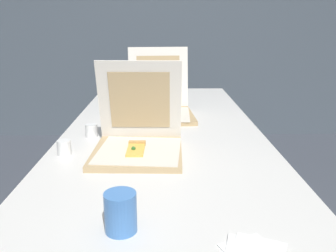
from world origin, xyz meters
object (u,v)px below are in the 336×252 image
object	(u,v)px
pizza_box_front	(139,140)
cup_white_far	(118,107)
cup_white_near_center	(92,131)
pizza_box_middle	(161,107)
table	(163,138)
cup_white_near_left	(65,148)
cup_printed_front	(122,212)
napkin_pile	(255,252)

from	to	relation	value
pizza_box_front	cup_white_far	size ratio (longest dim) A/B	6.12
cup_white_near_center	pizza_box_middle	bearing A→B (deg)	49.43
pizza_box_front	table	bearing A→B (deg)	75.40
pizza_box_middle	cup_white_far	size ratio (longest dim) A/B	7.22
cup_white_near_left	cup_printed_front	size ratio (longest dim) A/B	0.57
cup_white_far	napkin_pile	distance (m)	1.38
pizza_box_front	pizza_box_middle	size ratio (longest dim) A/B	0.85
table	cup_white_far	size ratio (longest dim) A/B	36.69
pizza_box_middle	cup_white_far	distance (m)	0.26
pizza_box_front	napkin_pile	world-z (taller)	pizza_box_front
pizza_box_front	cup_printed_front	bearing A→B (deg)	-88.83
pizza_box_front	cup_white_near_center	xyz separation A→B (m)	(-0.22, 0.21, -0.02)
table	cup_white_far	world-z (taller)	cup_white_far
napkin_pile	cup_white_far	bearing A→B (deg)	109.37
cup_white_near_center	pizza_box_front	bearing A→B (deg)	-42.94
pizza_box_middle	cup_white_near_center	bearing A→B (deg)	-135.09
pizza_box_middle	cup_white_near_left	size ratio (longest dim) A/B	7.22
cup_white_near_left	cup_white_near_center	bearing A→B (deg)	74.18
cup_printed_front	cup_white_near_center	bearing A→B (deg)	106.07
pizza_box_middle	pizza_box_front	bearing A→B (deg)	-103.03
cup_white_near_left	napkin_pile	size ratio (longest dim) A/B	0.36
table	pizza_box_front	xyz separation A→B (m)	(-0.10, -0.32, 0.10)
pizza_box_front	cup_printed_front	distance (m)	0.54
pizza_box_front	napkin_pile	bearing A→B (deg)	-62.98
cup_white_far	napkin_pile	bearing A→B (deg)	-70.63
cup_white_far	cup_printed_front	bearing A→B (deg)	-82.78
table	napkin_pile	xyz separation A→B (m)	(0.20, -0.96, 0.05)
pizza_box_middle	napkin_pile	distance (m)	1.22
pizza_box_front	cup_white_near_center	distance (m)	0.30
table	cup_white_near_center	world-z (taller)	cup_white_near_center
pizza_box_middle	cup_white_near_center	world-z (taller)	pizza_box_middle
table	cup_white_far	xyz separation A→B (m)	(-0.26, 0.34, 0.08)
cup_white_near_center	cup_white_near_left	distance (m)	0.23
pizza_box_middle	napkin_pile	world-z (taller)	pizza_box_middle
cup_white_near_left	napkin_pile	xyz separation A→B (m)	(0.58, -0.62, -0.02)
table	cup_printed_front	size ratio (longest dim) A/B	20.77
pizza_box_middle	cup_white_near_center	size ratio (longest dim) A/B	7.22
napkin_pile	pizza_box_middle	bearing A→B (deg)	100.08
cup_white_near_left	cup_printed_front	distance (m)	0.59
table	pizza_box_front	size ratio (longest dim) A/B	5.99
cup_printed_front	cup_white_far	bearing A→B (deg)	97.22
pizza_box_front	cup_white_far	distance (m)	0.68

